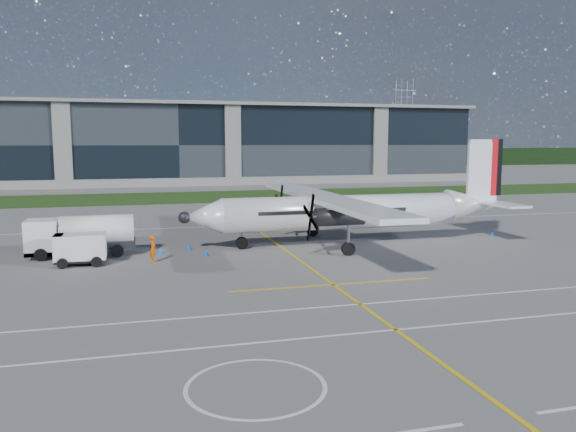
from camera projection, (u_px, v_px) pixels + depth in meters
ground at (197, 203)px, 75.16m from camera, size 400.00×400.00×0.00m
grass_strip at (191, 197)px, 82.82m from camera, size 400.00×18.00×0.04m
terminal_building at (175, 145)px, 112.49m from camera, size 120.00×20.00×15.00m
tree_line at (163, 159)px, 170.52m from camera, size 400.00×6.00×6.00m
pylon_east at (403, 123)px, 200.38m from camera, size 9.00×4.60×30.00m
yellow_taxiway_centerline at (269, 238)px, 47.21m from camera, size 0.20×70.00×0.01m
white_lane_line at (330, 336)px, 23.46m from camera, size 90.00×0.15×0.01m
turboprop_aircraft at (353, 192)px, 44.26m from camera, size 26.78×27.77×8.33m
fuel_tanker_truck at (73, 236)px, 39.67m from camera, size 7.70×2.50×2.89m
baggage_tug at (81, 249)px, 36.95m from camera, size 3.44×2.07×2.07m
ground_crew_person at (153, 247)px, 37.76m from camera, size 0.74×0.94×2.12m
safety_cone_fwd at (160, 250)px, 40.80m from camera, size 0.36×0.36×0.50m
safety_cone_nose_stbd at (189, 246)px, 42.27m from camera, size 0.36×0.36×0.50m
safety_cone_nose_port at (206, 253)px, 39.87m from camera, size 0.36×0.36×0.50m
safety_cone_tail at (492, 233)px, 48.68m from camera, size 0.36×0.36×0.50m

